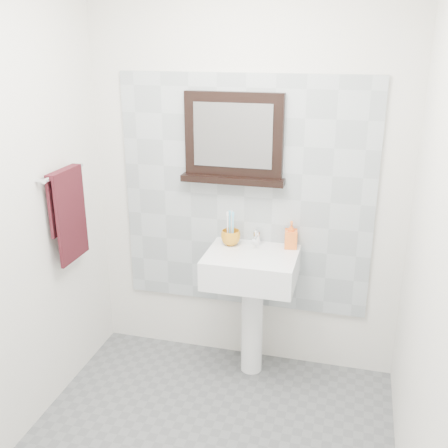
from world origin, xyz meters
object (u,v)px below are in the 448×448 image
(pedestal_sink, at_px, (251,280))
(soap_dispenser, at_px, (291,235))
(toothbrush_cup, at_px, (231,238))
(hand_towel, at_px, (68,208))
(framed_mirror, at_px, (234,140))

(pedestal_sink, bearing_deg, soap_dispenser, 33.62)
(toothbrush_cup, xyz_separation_m, soap_dispenser, (0.37, 0.05, 0.04))
(hand_towel, bearing_deg, toothbrush_cup, 24.45)
(toothbrush_cup, bearing_deg, framed_mirror, 94.39)
(pedestal_sink, xyz_separation_m, soap_dispenser, (0.21, 0.14, 0.27))
(pedestal_sink, relative_size, toothbrush_cup, 7.90)
(framed_mirror, relative_size, hand_towel, 1.18)
(toothbrush_cup, distance_m, soap_dispenser, 0.38)
(pedestal_sink, height_order, toothbrush_cup, pedestal_sink)
(framed_mirror, xyz_separation_m, hand_towel, (-0.87, -0.49, -0.35))
(pedestal_sink, distance_m, toothbrush_cup, 0.30)
(soap_dispenser, xyz_separation_m, hand_towel, (-1.25, -0.45, 0.21))
(soap_dispenser, height_order, framed_mirror, framed_mirror)
(pedestal_sink, distance_m, hand_towel, 1.18)
(pedestal_sink, relative_size, framed_mirror, 1.49)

